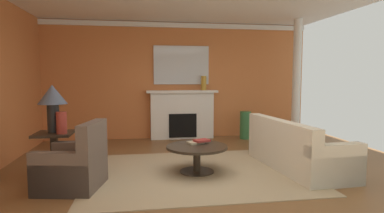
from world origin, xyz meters
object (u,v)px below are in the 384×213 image
(fireplace, at_px, (182,116))
(mantel_mirror, at_px, (181,65))
(table_lamp, at_px, (53,99))
(coffee_table, at_px, (197,153))
(armchair_near_window, at_px, (74,167))
(side_table, at_px, (55,151))
(vase_mantel_right, at_px, (204,83))
(vase_on_side_table, at_px, (62,123))
(sofa, at_px, (296,151))
(vase_tall_corner, at_px, (245,125))

(fireplace, relative_size, mantel_mirror, 1.27)
(table_lamp, bearing_deg, coffee_table, -4.59)
(armchair_near_window, bearing_deg, table_lamp, 122.74)
(side_table, relative_size, vase_mantel_right, 1.92)
(side_table, distance_m, vase_on_side_table, 0.51)
(vase_mantel_right, bearing_deg, sofa, -70.86)
(coffee_table, distance_m, vase_mantel_right, 3.20)
(armchair_near_window, height_order, vase_tall_corner, armchair_near_window)
(vase_tall_corner, bearing_deg, table_lamp, -147.92)
(mantel_mirror, bearing_deg, table_lamp, -129.38)
(armchair_near_window, relative_size, coffee_table, 0.95)
(armchair_near_window, relative_size, vase_tall_corner, 1.35)
(mantel_mirror, bearing_deg, vase_on_side_table, -126.47)
(sofa, bearing_deg, vase_mantel_right, 109.14)
(sofa, xyz_separation_m, coffee_table, (-1.72, 0.03, 0.04))
(sofa, bearing_deg, coffee_table, 179.08)
(sofa, xyz_separation_m, vase_mantel_right, (-1.03, 2.95, 1.12))
(coffee_table, xyz_separation_m, vase_tall_corner, (1.73, 2.68, 0.02))
(sofa, height_order, coffee_table, sofa)
(fireplace, bearing_deg, vase_mantel_right, -5.16)
(armchair_near_window, height_order, table_lamp, table_lamp)
(vase_on_side_table, bearing_deg, sofa, -1.32)
(sofa, distance_m, coffee_table, 1.72)
(table_lamp, bearing_deg, vase_mantel_right, 43.01)
(coffee_table, relative_size, side_table, 1.43)
(sofa, height_order, table_lamp, table_lamp)
(coffee_table, relative_size, table_lamp, 1.33)
(side_table, distance_m, vase_tall_corner, 4.70)
(vase_mantel_right, bearing_deg, armchair_near_window, -126.60)
(vase_tall_corner, bearing_deg, sofa, -90.29)
(mantel_mirror, height_order, side_table, mantel_mirror)
(vase_mantel_right, bearing_deg, coffee_table, -103.27)
(vase_on_side_table, height_order, vase_tall_corner, vase_on_side_table)
(sofa, relative_size, vase_on_side_table, 6.41)
(armchair_near_window, xyz_separation_m, side_table, (-0.42, 0.65, 0.09))
(fireplace, relative_size, sofa, 0.83)
(sofa, bearing_deg, side_table, 177.00)
(mantel_mirror, distance_m, sofa, 3.84)
(fireplace, xyz_separation_m, vase_mantel_right, (0.55, -0.05, 0.83))
(vase_on_side_table, height_order, vase_mantel_right, vase_mantel_right)
(coffee_table, height_order, vase_mantel_right, vase_mantel_right)
(vase_tall_corner, bearing_deg, coffee_table, -122.86)
(vase_on_side_table, bearing_deg, vase_tall_corner, 34.32)
(sofa, distance_m, vase_tall_corner, 2.71)
(fireplace, height_order, sofa, fireplace)
(table_lamp, bearing_deg, vase_on_side_table, -38.66)
(armchair_near_window, distance_m, vase_tall_corner, 4.76)
(sofa, xyz_separation_m, armchair_near_window, (-3.55, -0.44, 0.01))
(mantel_mirror, xyz_separation_m, sofa, (1.58, -3.12, -1.58))
(fireplace, relative_size, vase_tall_corner, 2.57)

